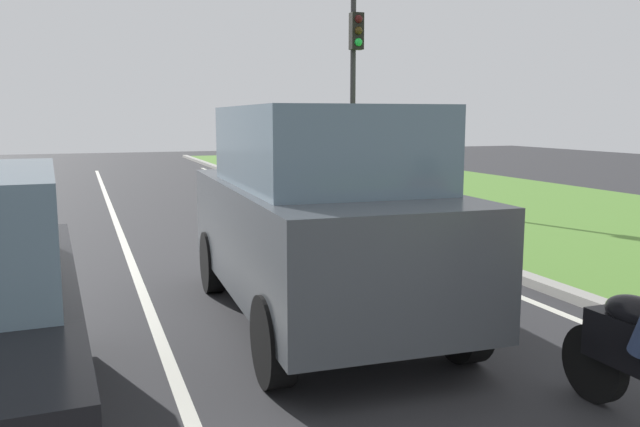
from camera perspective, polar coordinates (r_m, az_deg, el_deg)
The scene contains 7 objects.
ground_plane at distance 12.35m, azimuth -13.67°, elevation -1.94°, with size 60.00×60.00×0.00m, color #2D2D30.
lane_line_center at distance 12.29m, azimuth -16.91°, elevation -2.10°, with size 0.12×32.00×0.01m, color silver.
lane_line_right_edge at distance 13.24m, azimuth 2.00°, elevation -1.00°, with size 0.12×32.00×0.01m, color silver.
grass_verge_right at distance 15.74m, azimuth 18.73°, elevation 0.16°, with size 9.00×48.00×0.06m, color #548433.
curb_right at distance 13.42m, azimuth 3.97°, elevation -0.64°, with size 0.24×48.00×0.12m, color #9E9B93.
car_suv_ahead at distance 6.82m, azimuth -0.16°, elevation -0.05°, with size 2.10×4.56×2.28m.
traffic_light_near_right at distance 16.97m, azimuth 3.06°, elevation 12.57°, with size 0.32×0.50×5.12m.
Camera 1 is at (-1.37, 1.92, 2.17)m, focal length 36.59 mm.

